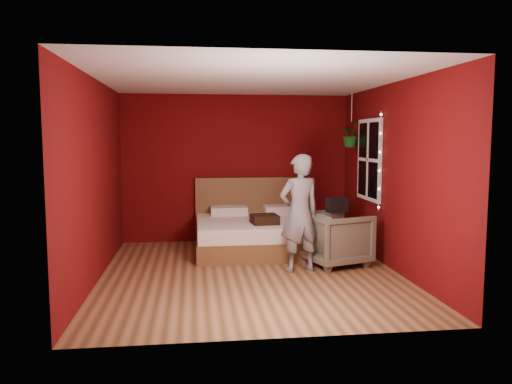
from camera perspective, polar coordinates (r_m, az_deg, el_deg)
The scene contains 10 objects.
floor at distance 6.89m, azimuth -0.62°, elevation -9.26°, with size 4.50×4.50×0.00m, color #98633C.
room_walls at distance 6.65m, azimuth -0.64°, elevation 4.83°, with size 4.04×4.54×2.62m.
window at distance 7.99m, azimuth 12.78°, elevation 3.61°, with size 0.05×0.97×1.27m.
fairy_lights at distance 7.49m, azimuth 13.97°, elevation 3.43°, with size 0.04×0.04×1.45m.
bed at distance 8.23m, azimuth 0.38°, elevation -4.60°, with size 2.07×1.76×1.14m.
person at distance 6.86m, azimuth 4.99°, elevation -2.44°, with size 0.59×0.39×1.62m, color slate.
armchair at distance 7.34m, azimuth 9.07°, elevation -5.27°, with size 0.83×0.85×0.78m, color #63604E.
handbag at distance 7.25m, azimuth 9.25°, elevation -1.44°, with size 0.30×0.15×0.21m, color black.
throw_pillow at distance 7.72m, azimuth 0.98°, elevation -3.12°, with size 0.40×0.40×0.14m, color black.
hanging_plant at distance 8.56m, azimuth 10.83°, elevation 6.48°, with size 0.38×0.33×0.91m.
Camera 1 is at (-0.76, -6.60, 1.83)m, focal length 35.00 mm.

